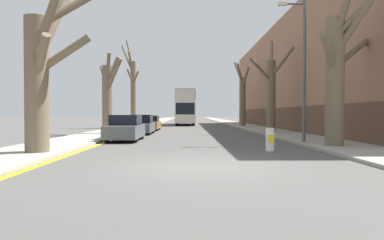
{
  "coord_description": "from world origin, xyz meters",
  "views": [
    {
      "loc": [
        -0.38,
        -9.73,
        1.51
      ],
      "look_at": [
        0.1,
        30.54,
        0.75
      ],
      "focal_mm": 32.0,
      "sensor_mm": 36.0,
      "label": 1
    }
  ],
  "objects_px": {
    "traffic_bollard": "(270,139)",
    "street_tree_left_2": "(133,89)",
    "street_tree_right_1": "(271,91)",
    "parked_car_1": "(141,125)",
    "street_tree_right_2": "(242,98)",
    "lamp_post": "(302,64)",
    "double_decker_bus": "(185,106)",
    "street_tree_right_0": "(338,72)",
    "street_tree_left_0": "(43,71)",
    "street_tree_left_1": "(108,95)",
    "parked_car_2": "(149,123)",
    "parked_car_0": "(126,129)"
  },
  "relations": [
    {
      "from": "traffic_bollard",
      "to": "street_tree_left_2",
      "type": "bearing_deg",
      "value": 112.27
    },
    {
      "from": "street_tree_right_1",
      "to": "parked_car_1",
      "type": "relative_size",
      "value": 1.87
    },
    {
      "from": "street_tree_left_2",
      "to": "street_tree_right_2",
      "type": "xyz_separation_m",
      "value": [
        12.0,
        2.92,
        -0.82
      ]
    },
    {
      "from": "lamp_post",
      "to": "traffic_bollard",
      "type": "height_order",
      "value": "lamp_post"
    },
    {
      "from": "double_decker_bus",
      "to": "parked_car_1",
      "type": "relative_size",
      "value": 2.83
    },
    {
      "from": "street_tree_left_2",
      "to": "parked_car_1",
      "type": "distance_m",
      "value": 11.5
    },
    {
      "from": "street_tree_right_0",
      "to": "street_tree_right_2",
      "type": "height_order",
      "value": "street_tree_right_2"
    },
    {
      "from": "street_tree_right_0",
      "to": "street_tree_left_0",
      "type": "bearing_deg",
      "value": -169.09
    },
    {
      "from": "street_tree_right_2",
      "to": "parked_car_1",
      "type": "xyz_separation_m",
      "value": [
        -9.69,
        -13.65,
        -2.63
      ]
    },
    {
      "from": "street_tree_right_0",
      "to": "double_decker_bus",
      "type": "relative_size",
      "value": 0.6
    },
    {
      "from": "street_tree_left_1",
      "to": "parked_car_2",
      "type": "xyz_separation_m",
      "value": [
        2.22,
        6.58,
        -2.19
      ]
    },
    {
      "from": "street_tree_right_0",
      "to": "street_tree_right_1",
      "type": "xyz_separation_m",
      "value": [
        -0.06,
        11.67,
        -0.06
      ]
    },
    {
      "from": "street_tree_right_2",
      "to": "lamp_post",
      "type": "relative_size",
      "value": 1.07
    },
    {
      "from": "parked_car_2",
      "to": "parked_car_1",
      "type": "bearing_deg",
      "value": -90.0
    },
    {
      "from": "parked_car_0",
      "to": "double_decker_bus",
      "type": "bearing_deg",
      "value": 83.31
    },
    {
      "from": "street_tree_left_0",
      "to": "parked_car_0",
      "type": "height_order",
      "value": "street_tree_left_0"
    },
    {
      "from": "street_tree_left_1",
      "to": "street_tree_right_1",
      "type": "distance_m",
      "value": 12.37
    },
    {
      "from": "street_tree_right_1",
      "to": "parked_car_0",
      "type": "bearing_deg",
      "value": -143.3
    },
    {
      "from": "lamp_post",
      "to": "street_tree_right_0",
      "type": "bearing_deg",
      "value": -67.01
    },
    {
      "from": "parked_car_2",
      "to": "lamp_post",
      "type": "distance_m",
      "value": 17.09
    },
    {
      "from": "parked_car_1",
      "to": "lamp_post",
      "type": "relative_size",
      "value": 0.57
    },
    {
      "from": "street_tree_left_1",
      "to": "traffic_bollard",
      "type": "relative_size",
      "value": 6.18
    },
    {
      "from": "street_tree_right_1",
      "to": "lamp_post",
      "type": "distance_m",
      "value": 9.67
    },
    {
      "from": "street_tree_right_2",
      "to": "parked_car_2",
      "type": "bearing_deg",
      "value": -140.51
    },
    {
      "from": "lamp_post",
      "to": "traffic_bollard",
      "type": "distance_m",
      "value": 5.26
    },
    {
      "from": "street_tree_left_2",
      "to": "traffic_bollard",
      "type": "bearing_deg",
      "value": -67.73
    },
    {
      "from": "street_tree_left_0",
      "to": "traffic_bollard",
      "type": "height_order",
      "value": "street_tree_left_0"
    },
    {
      "from": "street_tree_right_0",
      "to": "double_decker_bus",
      "type": "height_order",
      "value": "street_tree_right_0"
    },
    {
      "from": "parked_car_0",
      "to": "lamp_post",
      "type": "bearing_deg",
      "value": -13.49
    },
    {
      "from": "street_tree_right_0",
      "to": "double_decker_bus",
      "type": "bearing_deg",
      "value": 102.43
    },
    {
      "from": "street_tree_left_0",
      "to": "parked_car_1",
      "type": "distance_m",
      "value": 13.08
    },
    {
      "from": "street_tree_left_2",
      "to": "parked_car_0",
      "type": "xyz_separation_m",
      "value": [
        2.31,
        -16.92,
        -3.44
      ]
    },
    {
      "from": "parked_car_1",
      "to": "lamp_post",
      "type": "xyz_separation_m",
      "value": [
        9.14,
        -8.39,
        3.32
      ]
    },
    {
      "from": "street_tree_right_0",
      "to": "parked_car_0",
      "type": "bearing_deg",
      "value": 156.96
    },
    {
      "from": "street_tree_right_0",
      "to": "parked_car_2",
      "type": "relative_size",
      "value": 1.55
    },
    {
      "from": "street_tree_right_0",
      "to": "traffic_bollard",
      "type": "distance_m",
      "value": 4.42
    },
    {
      "from": "parked_car_2",
      "to": "lamp_post",
      "type": "xyz_separation_m",
      "value": [
        9.14,
        -14.05,
        3.35
      ]
    },
    {
      "from": "street_tree_right_1",
      "to": "parked_car_1",
      "type": "bearing_deg",
      "value": -172.99
    },
    {
      "from": "street_tree_right_2",
      "to": "double_decker_bus",
      "type": "distance_m",
      "value": 9.62
    },
    {
      "from": "street_tree_left_0",
      "to": "parked_car_0",
      "type": "xyz_separation_m",
      "value": [
        1.81,
        6.53,
        -2.4
      ]
    },
    {
      "from": "street_tree_right_1",
      "to": "street_tree_right_2",
      "type": "height_order",
      "value": "street_tree_right_2"
    },
    {
      "from": "parked_car_1",
      "to": "street_tree_left_2",
      "type": "bearing_deg",
      "value": 102.15
    },
    {
      "from": "street_tree_left_1",
      "to": "street_tree_right_0",
      "type": "height_order",
      "value": "street_tree_right_0"
    },
    {
      "from": "double_decker_bus",
      "to": "parked_car_2",
      "type": "relative_size",
      "value": 2.59
    },
    {
      "from": "double_decker_bus",
      "to": "parked_car_1",
      "type": "xyz_separation_m",
      "value": [
        -3.15,
        -20.67,
        -1.89
      ]
    },
    {
      "from": "street_tree_left_2",
      "to": "street_tree_right_0",
      "type": "relative_size",
      "value": 1.39
    },
    {
      "from": "street_tree_left_0",
      "to": "street_tree_right_1",
      "type": "relative_size",
      "value": 0.93
    },
    {
      "from": "street_tree_left_1",
      "to": "street_tree_right_0",
      "type": "relative_size",
      "value": 0.85
    },
    {
      "from": "street_tree_left_0",
      "to": "street_tree_left_2",
      "type": "xyz_separation_m",
      "value": [
        -0.5,
        23.45,
        1.04
      ]
    },
    {
      "from": "double_decker_bus",
      "to": "parked_car_2",
      "type": "distance_m",
      "value": 15.46
    }
  ]
}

